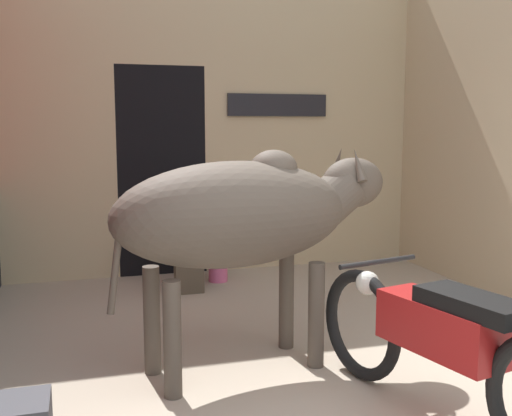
{
  "coord_description": "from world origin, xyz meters",
  "views": [
    {
      "loc": [
        -1.46,
        -2.44,
        1.62
      ],
      "look_at": [
        -0.2,
        1.81,
        1.01
      ],
      "focal_mm": 42.0,
      "sensor_mm": 36.0,
      "label": 1
    }
  ],
  "objects_px": {
    "shopkeeper_seated": "(186,227)",
    "plastic_stool": "(218,260)",
    "cow": "(247,214)",
    "motorcycle_near": "(441,341)"
  },
  "relations": [
    {
      "from": "motorcycle_near",
      "to": "plastic_stool",
      "type": "distance_m",
      "value": 3.34
    },
    {
      "from": "cow",
      "to": "motorcycle_near",
      "type": "bearing_deg",
      "value": -51.92
    },
    {
      "from": "cow",
      "to": "shopkeeper_seated",
      "type": "bearing_deg",
      "value": 91.49
    },
    {
      "from": "cow",
      "to": "shopkeeper_seated",
      "type": "height_order",
      "value": "cow"
    },
    {
      "from": "cow",
      "to": "shopkeeper_seated",
      "type": "distance_m",
      "value": 2.08
    },
    {
      "from": "motorcycle_near",
      "to": "shopkeeper_seated",
      "type": "xyz_separation_m",
      "value": [
        -0.86,
        3.07,
        0.16
      ]
    },
    {
      "from": "shopkeeper_seated",
      "to": "plastic_stool",
      "type": "height_order",
      "value": "shopkeeper_seated"
    },
    {
      "from": "cow",
      "to": "plastic_stool",
      "type": "height_order",
      "value": "cow"
    },
    {
      "from": "shopkeeper_seated",
      "to": "plastic_stool",
      "type": "xyz_separation_m",
      "value": [
        0.37,
        0.23,
        -0.4
      ]
    },
    {
      "from": "motorcycle_near",
      "to": "plastic_stool",
      "type": "xyz_separation_m",
      "value": [
        -0.49,
        3.3,
        -0.24
      ]
    }
  ]
}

